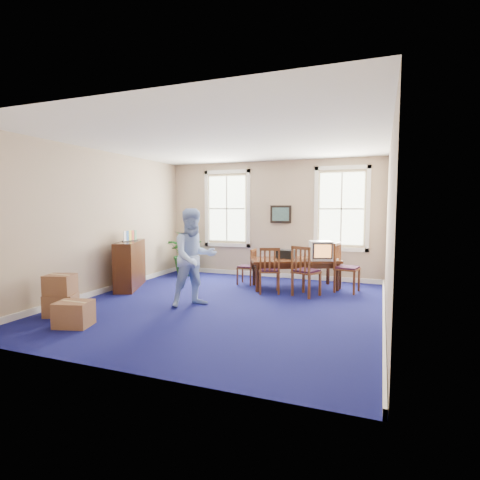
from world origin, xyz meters
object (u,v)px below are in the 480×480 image
(credenza, at_px, (130,264))
(man, at_px, (194,257))
(potted_plant, at_px, (189,253))
(crt_tv, at_px, (321,250))
(conference_table, at_px, (294,273))
(cardboard_boxes, at_px, (73,294))
(chair_near_left, at_px, (269,270))

(credenza, bearing_deg, man, -45.74)
(man, bearing_deg, potted_plant, 70.96)
(crt_tv, bearing_deg, conference_table, 165.13)
(credenza, bearing_deg, conference_table, -2.74)
(conference_table, bearing_deg, potted_plant, 144.55)
(credenza, bearing_deg, potted_plant, 53.00)
(crt_tv, distance_m, cardboard_boxes, 5.35)
(chair_near_left, distance_m, credenza, 3.35)
(conference_table, xyz_separation_m, cardboard_boxes, (-3.20, -3.67, 0.04))
(potted_plant, distance_m, cardboard_boxes, 4.31)
(crt_tv, xyz_separation_m, man, (-2.10, -2.35, 0.03))
(chair_near_left, distance_m, man, 1.96)
(chair_near_left, distance_m, cardboard_boxes, 4.07)
(conference_table, relative_size, crt_tv, 3.88)
(man, bearing_deg, cardboard_boxes, 168.89)
(cardboard_boxes, bearing_deg, conference_table, 48.87)
(crt_tv, xyz_separation_m, cardboard_boxes, (-3.82, -3.72, -0.54))
(conference_table, bearing_deg, man, -147.10)
(conference_table, relative_size, credenza, 1.40)
(chair_near_left, distance_m, potted_plant, 3.09)
(conference_table, xyz_separation_m, man, (-1.48, -2.30, 0.61))
(crt_tv, relative_size, cardboard_boxes, 0.39)
(credenza, bearing_deg, chair_near_left, -11.56)
(conference_table, relative_size, cardboard_boxes, 1.51)
(chair_near_left, bearing_deg, credenza, -7.64)
(cardboard_boxes, bearing_deg, potted_plant, 90.08)
(chair_near_left, height_order, man, man)
(man, height_order, potted_plant, man)
(credenza, height_order, cardboard_boxes, credenza)
(potted_plant, height_order, cardboard_boxes, potted_plant)
(man, bearing_deg, crt_tv, -1.23)
(man, relative_size, cardboard_boxes, 1.40)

